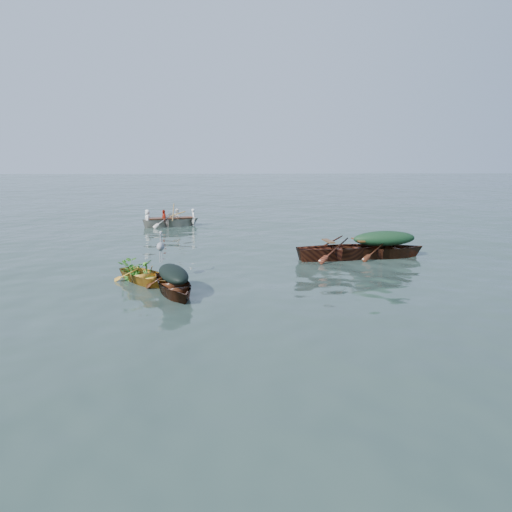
% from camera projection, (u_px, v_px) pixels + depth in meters
% --- Properties ---
extents(ground, '(140.00, 140.00, 0.00)m').
position_uv_depth(ground, '(264.00, 285.00, 13.69)').
color(ground, '#2C3E37').
rests_on(ground, ground).
extents(yellow_dinghy, '(2.70, 2.88, 0.72)m').
position_uv_depth(yellow_dinghy, '(146.00, 283.00, 13.98)').
color(yellow_dinghy, orange).
rests_on(yellow_dinghy, ground).
extents(dark_covered_boat, '(2.23, 3.43, 0.77)m').
position_uv_depth(dark_covered_boat, '(174.00, 293.00, 12.90)').
color(dark_covered_boat, '#41220F').
rests_on(dark_covered_boat, ground).
extents(green_tarp_boat, '(4.13, 1.69, 0.91)m').
position_uv_depth(green_tarp_boat, '(383.00, 257.00, 17.28)').
color(green_tarp_boat, '#482410').
rests_on(green_tarp_boat, ground).
extents(open_wooden_boat, '(4.63, 2.15, 1.04)m').
position_uv_depth(open_wooden_boat, '(343.00, 259.00, 17.06)').
color(open_wooden_boat, maroon).
rests_on(open_wooden_boat, ground).
extents(rowed_boat, '(3.96, 2.08, 0.88)m').
position_uv_depth(rowed_boat, '(171.00, 226.00, 24.46)').
color(rowed_boat, beige).
rests_on(rowed_boat, ground).
extents(dark_tarp_cover, '(1.22, 1.88, 0.40)m').
position_uv_depth(dark_tarp_cover, '(173.00, 272.00, 12.78)').
color(dark_tarp_cover, black).
rests_on(dark_tarp_cover, dark_covered_boat).
extents(green_tarp_cover, '(2.27, 0.93, 0.52)m').
position_uv_depth(green_tarp_cover, '(384.00, 237.00, 17.13)').
color(green_tarp_cover, '#153419').
rests_on(green_tarp_cover, green_tarp_boat).
extents(thwart_benches, '(2.34, 1.21, 0.04)m').
position_uv_depth(thwart_benches, '(343.00, 243.00, 16.95)').
color(thwart_benches, '#4D2C12').
rests_on(thwart_benches, open_wooden_boat).
extents(heron, '(0.47, 0.49, 0.92)m').
position_uv_depth(heron, '(161.00, 251.00, 14.21)').
color(heron, '#9A9CA2').
rests_on(heron, yellow_dinghy).
extents(dinghy_weeds, '(1.12, 1.14, 0.60)m').
position_uv_depth(dinghy_weeds, '(136.00, 256.00, 14.25)').
color(dinghy_weeds, '#286E1C').
rests_on(dinghy_weeds, yellow_dinghy).
extents(rowers, '(2.83, 1.67, 0.76)m').
position_uv_depth(rowers, '(171.00, 210.00, 24.29)').
color(rowers, silver).
rests_on(rowers, rowed_boat).
extents(oars, '(1.25, 2.67, 0.06)m').
position_uv_depth(oars, '(171.00, 217.00, 24.36)').
color(oars, olive).
rests_on(oars, rowed_boat).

